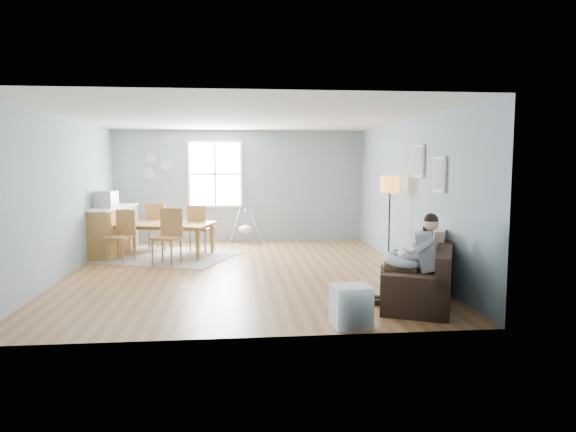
{
  "coord_description": "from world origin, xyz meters",
  "views": [
    {
      "loc": [
        -0.1,
        -9.02,
        1.93
      ],
      "look_at": [
        0.8,
        -0.18,
        1.0
      ],
      "focal_mm": 32.0,
      "sensor_mm": 36.0,
      "label": 1
    }
  ],
  "objects": [
    {
      "name": "room",
      "position": [
        0.0,
        0.0,
        2.42
      ],
      "size": [
        8.4,
        9.4,
        3.9
      ],
      "color": "brown"
    },
    {
      "name": "nursing_pillow",
      "position": [
        2.14,
        -2.37,
        0.62
      ],
      "size": [
        0.74,
        0.73,
        0.22
      ],
      "primitive_type": "torus",
      "rotation": [
        0.0,
        0.14,
        -0.56
      ],
      "color": "silver",
      "rests_on": "father"
    },
    {
      "name": "storage_cube",
      "position": [
        1.23,
        -3.2,
        0.24
      ],
      "size": [
        0.47,
        0.43,
        0.49
      ],
      "color": "white",
      "rests_on": "room"
    },
    {
      "name": "window",
      "position": [
        -0.6,
        3.46,
        1.65
      ],
      "size": [
        1.32,
        0.08,
        1.62
      ],
      "color": "silver",
      "rests_on": "room"
    },
    {
      "name": "monitor",
      "position": [
        -2.73,
        1.69,
        1.18
      ],
      "size": [
        0.44,
        0.42,
        0.34
      ],
      "color": "#A4A4A9",
      "rests_on": "counter"
    },
    {
      "name": "rug",
      "position": [
        -1.6,
        1.63,
        0.01
      ],
      "size": [
        3.36,
        2.98,
        0.01
      ],
      "primitive_type": "cube",
      "rotation": [
        0.0,
        0.0,
        -0.37
      ],
      "color": "gray",
      "rests_on": "room"
    },
    {
      "name": "counter",
      "position": [
        -2.7,
        2.03,
        0.51
      ],
      "size": [
        0.77,
        1.86,
        1.01
      ],
      "color": "brown",
      "rests_on": "room"
    },
    {
      "name": "beige_pillow",
      "position": [
        2.88,
        -1.84,
        0.71
      ],
      "size": [
        0.34,
        0.47,
        0.46
      ],
      "primitive_type": "cube",
      "rotation": [
        0.0,
        0.0,
        -0.5
      ],
      "color": "tan",
      "rests_on": "sofa"
    },
    {
      "name": "green_throw",
      "position": [
        2.7,
        -1.6,
        0.5
      ],
      "size": [
        1.14,
        1.07,
        0.04
      ],
      "primitive_type": "cube",
      "rotation": [
        0.0,
        0.0,
        -0.49
      ],
      "color": "#166027",
      "rests_on": "sofa"
    },
    {
      "name": "chair_se",
      "position": [
        -1.38,
        0.82,
        0.61
      ],
      "size": [
        0.61,
        0.61,
        1.06
      ],
      "color": "olive",
      "rests_on": "rug"
    },
    {
      "name": "chair_nw",
      "position": [
        -1.82,
        2.45,
        0.59
      ],
      "size": [
        0.6,
        0.6,
        1.03
      ],
      "color": "olive",
      "rests_on": "rug"
    },
    {
      "name": "baby_swing",
      "position": [
        0.11,
        3.1,
        0.37
      ],
      "size": [
        0.81,
        0.82,
        0.81
      ],
      "color": "#A4A4A9",
      "rests_on": "room"
    },
    {
      "name": "sofa",
      "position": [
        2.5,
        -2.22,
        0.28
      ],
      "size": [
        1.56,
        2.12,
        0.79
      ],
      "color": "black",
      "rests_on": "room"
    },
    {
      "name": "pictures",
      "position": [
        2.97,
        -1.05,
        1.85
      ],
      "size": [
        0.05,
        1.34,
        0.74
      ],
      "color": "silver",
      "rests_on": "room"
    },
    {
      "name": "dining_table",
      "position": [
        -1.6,
        1.63,
        0.34
      ],
      "size": [
        2.17,
        1.56,
        0.69
      ],
      "primitive_type": "imported",
      "rotation": [
        0.0,
        0.0,
        -0.26
      ],
      "color": "brown",
      "rests_on": "rug"
    },
    {
      "name": "floor_lamp",
      "position": [
        2.69,
        0.09,
        1.39
      ],
      "size": [
        0.34,
        0.34,
        1.68
      ],
      "color": "black",
      "rests_on": "room"
    },
    {
      "name": "chair_ne",
      "position": [
        -0.89,
        2.09,
        0.58
      ],
      "size": [
        0.62,
        0.62,
        1.01
      ],
      "color": "olive",
      "rests_on": "rug"
    },
    {
      "name": "chair_sw",
      "position": [
        -2.31,
        1.17,
        0.58
      ],
      "size": [
        0.59,
        0.59,
        1.01
      ],
      "color": "olive",
      "rests_on": "rug"
    },
    {
      "name": "wall_plates",
      "position": [
        -2.0,
        3.47,
        1.83
      ],
      "size": [
        0.67,
        0.02,
        0.66
      ],
      "color": "#A8C0C9",
      "rests_on": "room"
    },
    {
      "name": "infant",
      "position": [
        2.15,
        -2.34,
        0.69
      ],
      "size": [
        0.18,
        0.34,
        0.13
      ],
      "color": "white",
      "rests_on": "nursing_pillow"
    },
    {
      "name": "toddler",
      "position": [
        2.51,
        -2.02,
        0.67
      ],
      "size": [
        0.54,
        0.4,
        0.8
      ],
      "color": "silver",
      "rests_on": "sofa"
    },
    {
      "name": "father",
      "position": [
        2.27,
        -2.43,
        0.67
      ],
      "size": [
        0.94,
        0.6,
        1.26
      ],
      "color": "gray",
      "rests_on": "sofa"
    }
  ]
}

